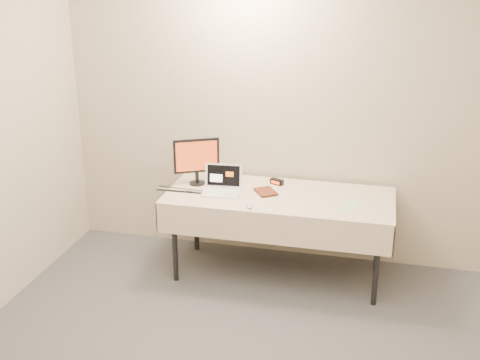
% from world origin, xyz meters
% --- Properties ---
extents(back_wall, '(4.00, 0.10, 2.70)m').
position_xyz_m(back_wall, '(0.00, 2.50, 1.35)').
color(back_wall, '#C2B49C').
rests_on(back_wall, ground).
extents(table, '(1.86, 0.81, 0.74)m').
position_xyz_m(table, '(0.00, 2.05, 0.68)').
color(table, black).
rests_on(table, ground).
extents(laptop, '(0.33, 0.28, 0.22)m').
position_xyz_m(laptop, '(-0.48, 2.01, 0.79)').
color(laptop, white).
rests_on(laptop, table).
extents(monitor, '(0.36, 0.20, 0.40)m').
position_xyz_m(monitor, '(-0.73, 2.13, 0.97)').
color(monitor, black).
rests_on(monitor, table).
extents(book, '(0.14, 0.10, 0.20)m').
position_xyz_m(book, '(-0.18, 2.02, 0.84)').
color(book, '#96331B').
rests_on(book, table).
extents(alarm_clock, '(0.12, 0.09, 0.05)m').
position_xyz_m(alarm_clock, '(-0.07, 2.28, 0.76)').
color(alarm_clock, black).
rests_on(alarm_clock, table).
extents(clicker, '(0.08, 0.11, 0.02)m').
position_xyz_m(clicker, '(-0.18, 1.73, 0.75)').
color(clicker, silver).
rests_on(clicker, table).
extents(paper_form, '(0.22, 0.31, 0.00)m').
position_xyz_m(paper_form, '(0.59, 1.94, 0.74)').
color(paper_form, '#C1E4B5').
rests_on(paper_form, table).
extents(usb_dongle, '(0.06, 0.03, 0.01)m').
position_xyz_m(usb_dongle, '(-0.73, 1.92, 0.74)').
color(usb_dongle, black).
rests_on(usb_dongle, table).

